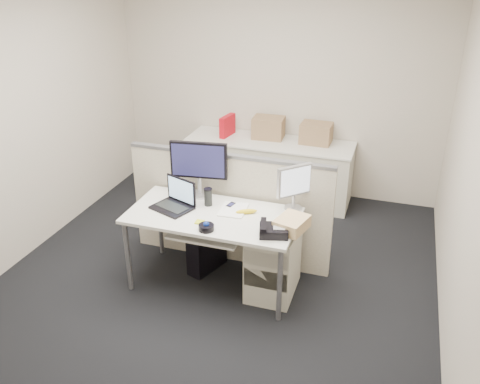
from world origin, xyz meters
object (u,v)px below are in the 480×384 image
(laptop, at_px, (171,196))
(monitor_main, at_px, (199,169))
(desk, at_px, (213,221))
(desk_phone, at_px, (274,231))

(laptop, bearing_deg, monitor_main, 89.32)
(desk, distance_m, laptop, 0.43)
(laptop, height_order, desk_phone, laptop)
(desk, relative_size, desk_phone, 6.45)
(desk, bearing_deg, monitor_main, 128.00)
(desk_phone, bearing_deg, desk, 148.56)
(desk, relative_size, monitor_main, 2.82)
(monitor_main, height_order, laptop, monitor_main)
(desk, xyz_separation_m, desk_phone, (0.60, -0.18, 0.10))
(desk, bearing_deg, laptop, -177.02)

